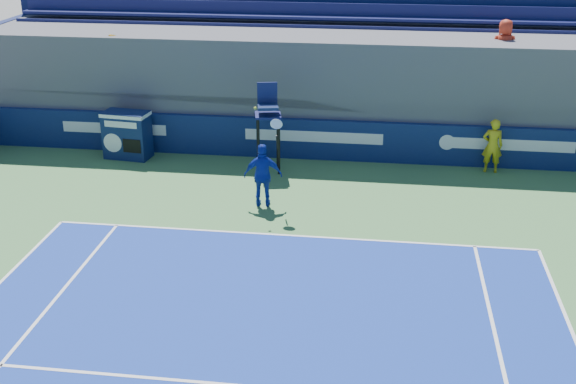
# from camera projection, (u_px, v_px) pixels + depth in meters

# --- Properties ---
(ball_person) EXTENTS (0.57, 0.38, 1.54)m
(ball_person) POSITION_uv_depth(u_px,v_px,m) (492.00, 146.00, 19.91)
(ball_person) COLOR gold
(ball_person) RESTS_ON apron
(back_hoarding) EXTENTS (20.40, 0.21, 1.20)m
(back_hoarding) POSITION_uv_depth(u_px,v_px,m) (314.00, 140.00, 20.98)
(back_hoarding) COLOR #0D1C4D
(back_hoarding) RESTS_ON ground
(match_clock) EXTENTS (1.39, 0.87, 1.40)m
(match_clock) POSITION_uv_depth(u_px,v_px,m) (127.00, 134.00, 21.04)
(match_clock) COLOR #0F1E4B
(match_clock) RESTS_ON ground
(umpire_chair) EXTENTS (0.83, 0.83, 2.48)m
(umpire_chair) POSITION_uv_depth(u_px,v_px,m) (268.00, 118.00, 19.74)
(umpire_chair) COLOR black
(umpire_chair) RESTS_ON ground
(tennis_player) EXTENTS (0.99, 0.51, 2.57)m
(tennis_player) POSITION_uv_depth(u_px,v_px,m) (263.00, 175.00, 17.72)
(tennis_player) COLOR #13299D
(tennis_player) RESTS_ON apron
(stadium_seating) EXTENTS (21.00, 4.05, 4.40)m
(stadium_seating) POSITION_uv_depth(u_px,v_px,m) (321.00, 81.00, 22.38)
(stadium_seating) COLOR #59595F
(stadium_seating) RESTS_ON ground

